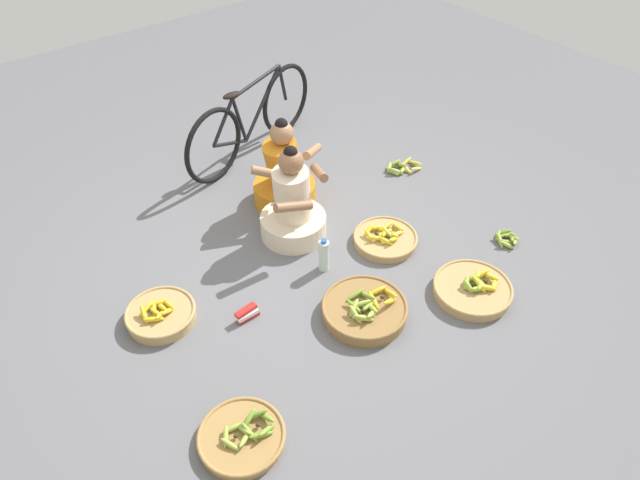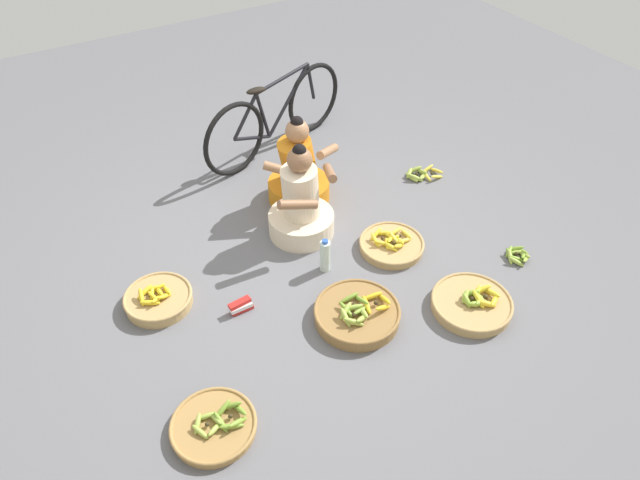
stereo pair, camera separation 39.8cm
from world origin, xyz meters
name	(u,v)px [view 1 (the left image)]	position (x,y,z in m)	size (l,w,h in m)	color
ground_plane	(304,261)	(0.00, 0.00, 0.00)	(10.00, 10.00, 0.00)	slate
vendor_woman_front	(293,208)	(0.13, 0.30, 0.26)	(0.65, 0.52, 0.82)	beige
vendor_woman_behind	(284,177)	(0.33, 0.69, 0.25)	(0.74, 0.52, 0.79)	orange
bicycle_leaning	(252,120)	(0.53, 1.48, 0.36)	(1.64, 0.54, 0.73)	black
banana_basket_mid_left	(473,289)	(0.74, -1.02, 0.05)	(0.56, 0.56, 0.15)	tan
banana_basket_front_left	(365,309)	(0.00, -0.69, 0.06)	(0.59, 0.59, 0.17)	olive
banana_basket_front_right	(385,238)	(0.63, -0.23, 0.04)	(0.51, 0.51, 0.13)	tan
banana_basket_near_bicycle	(161,314)	(-1.12, 0.13, 0.05)	(0.48, 0.48, 0.16)	tan
banana_basket_front_center	(242,437)	(-1.17, -0.97, 0.04)	(0.51, 0.51, 0.13)	#A87F47
loose_bananas_back_center	(401,167)	(1.42, 0.42, 0.03)	(0.34, 0.25, 0.09)	yellow
loose_bananas_near_vendor	(506,238)	(1.39, -0.81, 0.03)	(0.21, 0.23, 0.08)	olive
water_bottle	(324,255)	(0.07, -0.16, 0.13)	(0.08, 0.08, 0.29)	silver
packet_carton_stack	(247,314)	(-0.65, -0.22, 0.04)	(0.17, 0.07, 0.09)	red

